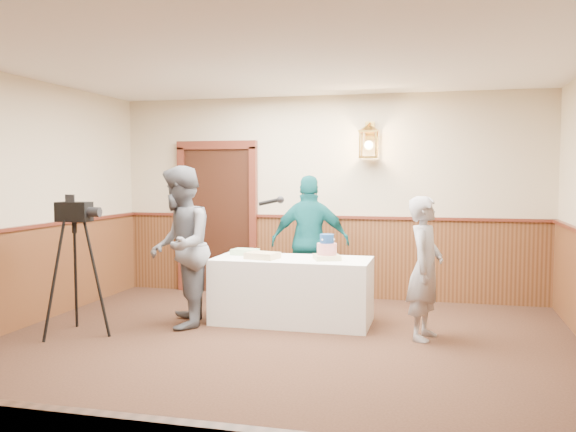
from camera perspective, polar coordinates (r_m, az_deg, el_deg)
name	(u,v)px	position (r m, az deg, el deg)	size (l,w,h in m)	color
ground	(252,376)	(5.38, -3.43, -14.68)	(7.00, 7.00, 0.00)	#311D13
room_shell	(260,196)	(5.55, -2.61, 1.91)	(6.02, 7.02, 2.81)	beige
display_table	(292,290)	(7.09, 0.40, -6.97)	(1.80, 0.80, 0.75)	white
tiered_cake	(327,250)	(6.90, 3.66, -3.16)	(0.36, 0.36, 0.29)	beige
sheet_cake_yellow	(262,256)	(6.98, -2.41, -3.71)	(0.35, 0.27, 0.07)	#E2C287
sheet_cake_green	(245,252)	(7.34, -4.05, -3.36)	(0.29, 0.23, 0.07)	#B2EDA7
interviewer	(180,247)	(6.93, -10.10, -2.84)	(1.62, 1.06, 1.81)	slate
baker	(425,268)	(6.49, 12.72, -4.77)	(0.54, 0.36, 1.49)	gray
assistant_p	(310,242)	(7.78, 2.09, -2.44)	(1.00, 0.42, 1.70)	#0F565B
tv_camera_rig	(76,276)	(6.87, -19.25, -5.30)	(0.56, 0.52, 1.42)	black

